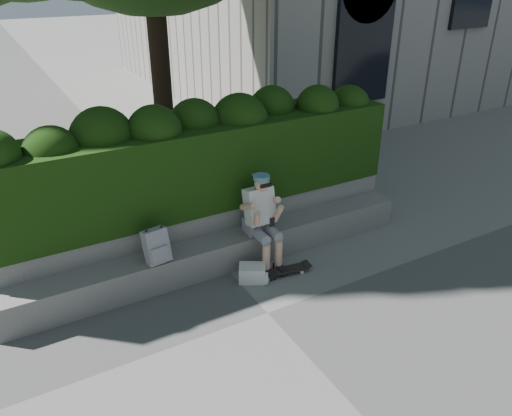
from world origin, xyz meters
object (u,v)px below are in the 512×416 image
skateboard (283,271)px  backpack_ground (252,273)px  person (262,217)px  backpack_plaid (156,246)px

skateboard → backpack_ground: (-0.45, 0.09, 0.05)m
person → backpack_ground: person is taller
person → skateboard: 0.82m
skateboard → backpack_plaid: 1.82m
skateboard → person: bearing=112.5°
backpack_plaid → backpack_ground: size_ratio=1.27×
skateboard → backpack_ground: size_ratio=2.06×
person → skateboard: bearing=-76.2°
backpack_ground → skateboard: bearing=19.1°
person → skateboard: (0.11, -0.44, -0.69)m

